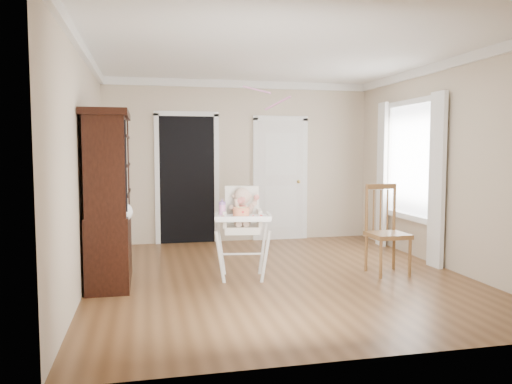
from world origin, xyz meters
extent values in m
plane|color=brown|center=(0.00, 0.00, 0.00)|extent=(5.00, 5.00, 0.00)
plane|color=white|center=(0.00, 0.00, 2.70)|extent=(5.00, 5.00, 0.00)
plane|color=#C5B39A|center=(0.00, 2.50, 1.35)|extent=(4.50, 0.00, 4.50)
plane|color=#C5B39A|center=(-2.25, 0.00, 1.35)|extent=(0.00, 5.00, 5.00)
plane|color=#C5B39A|center=(2.25, 0.00, 1.35)|extent=(0.00, 5.00, 5.00)
cube|color=black|center=(-0.90, 2.48, 1.05)|extent=(0.90, 0.03, 2.10)
cube|color=white|center=(-1.39, 2.48, 1.05)|extent=(0.08, 0.05, 2.18)
cube|color=white|center=(-0.41, 2.48, 1.05)|extent=(0.08, 0.05, 2.18)
cube|color=white|center=(-0.90, 2.48, 2.14)|extent=(1.06, 0.05, 0.08)
cube|color=white|center=(0.70, 2.48, 1.02)|extent=(0.80, 0.05, 2.05)
cube|color=white|center=(0.26, 2.48, 1.02)|extent=(0.08, 0.05, 2.13)
cube|color=white|center=(1.14, 2.48, 1.02)|extent=(0.08, 0.05, 2.13)
sphere|color=gold|center=(1.02, 2.44, 1.00)|extent=(0.06, 0.06, 0.06)
cube|color=white|center=(2.23, 0.80, 1.40)|extent=(0.02, 1.20, 1.60)
cube|color=white|center=(2.21, 0.80, 2.24)|extent=(0.06, 1.36, 0.08)
cube|color=white|center=(2.15, 0.02, 1.15)|extent=(0.08, 0.28, 2.30)
cube|color=white|center=(2.15, 1.58, 1.15)|extent=(0.08, 0.28, 2.30)
cylinder|color=white|center=(-0.75, -0.19, 0.30)|extent=(0.15, 0.12, 0.65)
cylinder|color=white|center=(-0.23, -0.28, 0.30)|extent=(0.12, 0.15, 0.65)
cylinder|color=white|center=(-0.67, 0.28, 0.30)|extent=(0.12, 0.15, 0.65)
cylinder|color=white|center=(-0.15, 0.19, 0.30)|extent=(0.15, 0.12, 0.65)
cylinder|color=white|center=(-0.46, -0.05, 0.31)|extent=(0.50, 0.11, 0.03)
cube|color=white|center=(-0.45, 0.00, 0.60)|extent=(0.47, 0.46, 0.09)
cube|color=white|center=(-0.65, 0.03, 0.73)|extent=(0.10, 0.37, 0.20)
cube|color=white|center=(-0.24, -0.03, 0.73)|extent=(0.10, 0.37, 0.20)
cube|color=white|center=(-0.42, 0.18, 0.86)|extent=(0.42, 0.13, 0.48)
cube|color=white|center=(-0.49, -0.26, 0.77)|extent=(0.68, 0.53, 0.03)
cube|color=white|center=(-0.53, -0.47, 0.79)|extent=(0.61, 0.13, 0.04)
ellipsoid|color=beige|center=(-0.44, 0.03, 0.76)|extent=(0.26, 0.22, 0.29)
sphere|color=beige|center=(-0.44, 0.03, 0.99)|extent=(0.23, 0.23, 0.20)
sphere|color=red|center=(-0.45, -0.03, 0.82)|extent=(0.15, 0.15, 0.15)
sphere|color=red|center=(-0.49, -0.06, 0.95)|extent=(0.07, 0.07, 0.07)
sphere|color=red|center=(-0.29, -0.08, 0.99)|extent=(0.07, 0.07, 0.07)
cylinder|color=silver|center=(-0.52, -0.31, 0.79)|extent=(0.24, 0.24, 0.01)
cylinder|color=#EF372A|center=(-0.52, -0.31, 0.84)|extent=(0.19, 0.19, 0.10)
cylinder|color=#F2E08C|center=(-0.50, -0.33, 0.89)|extent=(0.08, 0.08, 0.02)
cylinder|color=#EF92D0|center=(-0.70, -0.07, 0.85)|extent=(0.08, 0.08, 0.12)
cylinder|color=#9163AE|center=(-0.70, -0.07, 0.92)|extent=(0.08, 0.08, 0.03)
cone|color=#9163AE|center=(-0.70, -0.07, 0.96)|extent=(0.03, 0.03, 0.04)
cube|color=black|center=(-1.99, 0.08, 0.41)|extent=(0.46, 1.10, 0.82)
cube|color=black|center=(-1.99, 0.08, 1.37)|extent=(0.42, 1.10, 1.10)
cube|color=black|center=(-1.77, -0.20, 1.37)|extent=(0.02, 0.48, 0.96)
cube|color=black|center=(-1.77, 0.35, 1.37)|extent=(0.02, 0.48, 0.96)
cube|color=black|center=(-1.99, 0.08, 1.94)|extent=(0.49, 1.17, 0.07)
ellipsoid|color=white|center=(-1.81, -0.24, 0.87)|extent=(0.18, 0.15, 0.20)
cube|color=brown|center=(1.36, -0.18, 0.49)|extent=(0.46, 0.46, 0.05)
cylinder|color=brown|center=(1.17, -0.38, 0.24)|extent=(0.04, 0.04, 0.49)
cylinder|color=brown|center=(1.56, -0.37, 0.24)|extent=(0.04, 0.04, 0.49)
cylinder|color=brown|center=(1.17, 0.01, 0.24)|extent=(0.04, 0.04, 0.49)
cylinder|color=brown|center=(1.56, 0.02, 0.24)|extent=(0.04, 0.04, 0.49)
cylinder|color=brown|center=(1.17, 0.02, 0.80)|extent=(0.04, 0.04, 0.63)
cylinder|color=brown|center=(1.56, 0.03, 0.80)|extent=(0.04, 0.04, 0.63)
cube|color=brown|center=(1.36, 0.03, 1.08)|extent=(0.41, 0.05, 0.06)
camera|label=1|loc=(-1.57, -5.82, 1.54)|focal=35.00mm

